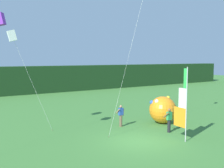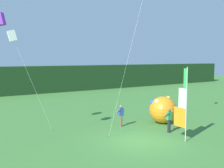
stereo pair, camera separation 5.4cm
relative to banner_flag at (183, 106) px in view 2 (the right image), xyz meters
name	(u,v)px [view 2 (the right image)]	position (x,y,z in m)	size (l,w,h in m)	color
ground_plane	(139,141)	(-2.39, 1.24, -2.20)	(120.00, 120.00, 0.00)	#3D7533
distant_treeline	(30,80)	(-2.39, 26.95, -0.22)	(80.00, 2.40, 3.97)	#193819
banner_flag	(183,106)	(0.00, 0.00, 0.00)	(0.06, 1.03, 4.59)	#B7B7BC
person_near_banner	(121,115)	(-1.40, 4.76, -1.34)	(0.55, 0.48, 1.62)	brown
person_mid_field	(169,120)	(0.57, 1.72, -1.31)	(0.55, 0.48, 1.67)	black
inflatable_balloon	(163,110)	(1.97, 3.86, -1.13)	(2.13, 2.13, 2.13)	orange
kite_purple_box_0	(0,20)	(-9.60, 4.53, 5.01)	(1.67, 1.95, 7.61)	brown
kite_white_box_1	(12,36)	(-8.49, 7.07, 4.36)	(2.70, 0.92, 6.98)	brown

